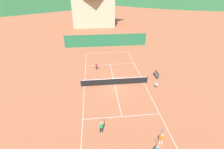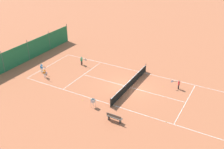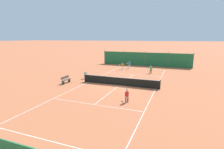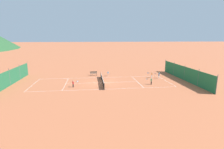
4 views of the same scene
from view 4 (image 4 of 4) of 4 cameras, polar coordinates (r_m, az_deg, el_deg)
ground_plane at (r=31.34m, az=-3.18°, el=-2.66°), size 600.00×600.00×0.00m
court_line_markings at (r=31.34m, az=-3.18°, el=-2.65°), size 8.25×23.85×0.01m
tennis_net at (r=31.22m, az=-3.19°, el=-1.77°), size 9.18×0.08×1.06m
windscreen_fence_far at (r=33.80m, az=-30.43°, el=-0.96°), size 17.28×0.08×2.90m
windscreen_fence_near at (r=35.56m, az=22.57°, el=0.35°), size 17.28×0.08×2.90m
player_near_baseline at (r=35.65m, az=15.03°, el=-0.08°), size 0.46×1.01×1.23m
player_far_baseline at (r=29.02m, az=-12.49°, el=-2.79°), size 0.46×0.96×1.11m
player_far_service at (r=36.00m, az=12.76°, el=0.06°), size 0.56×0.92×1.12m
player_near_service at (r=30.65m, az=12.63°, el=-1.92°), size 0.41×1.00×1.20m
tennis_ball_mid_court at (r=32.05m, az=-14.57°, el=-2.64°), size 0.07×0.07×0.07m
tennis_ball_near_corner at (r=29.40m, az=-9.26°, el=-3.72°), size 0.07×0.07×0.07m
tennis_ball_by_net_right at (r=35.48m, az=-12.87°, el=-1.15°), size 0.07×0.07×0.07m
tennis_ball_by_net_left at (r=36.35m, az=1.28°, el=-0.54°), size 0.07×0.07×0.07m
ball_hopper at (r=36.47m, az=-1.28°, el=0.50°), size 0.36×0.36×0.89m
courtside_bench at (r=37.36m, az=-6.03°, el=0.40°), size 0.36×1.50×0.84m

